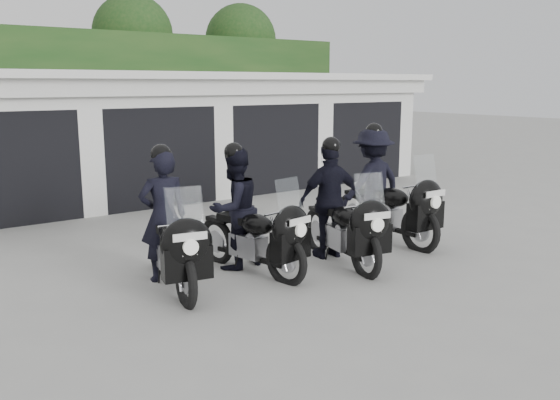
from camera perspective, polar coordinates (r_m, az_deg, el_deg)
ground at (r=8.94m, az=4.03°, el=-6.49°), size 80.00×80.00×0.00m
garage_block at (r=15.62m, az=-15.37°, el=6.05°), size 16.40×6.80×2.96m
background_vegetation at (r=20.29m, az=-19.57°, el=10.70°), size 20.00×3.90×5.80m
police_bike_a at (r=8.04m, az=-10.61°, el=-2.91°), size 0.95×2.23×1.96m
police_bike_b at (r=8.62m, az=-3.53°, el=-1.56°), size 1.04×2.20×1.93m
police_bike_c at (r=9.13m, az=5.43°, el=-0.75°), size 1.18×2.23×1.97m
police_bike_d at (r=10.48m, az=9.59°, el=1.03°), size 1.26×2.41×2.10m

